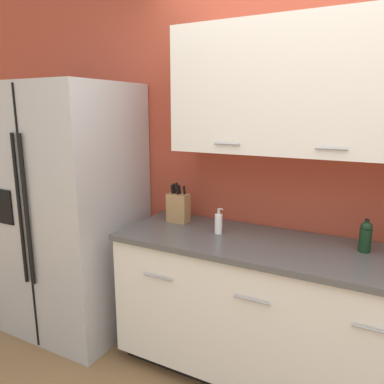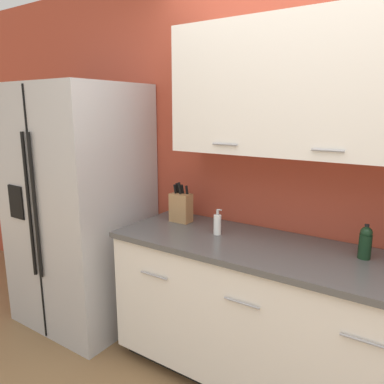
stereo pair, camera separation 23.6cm
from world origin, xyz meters
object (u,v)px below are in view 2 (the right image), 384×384
soap_dispenser (217,224)px  oil_bottle (365,242)px  knife_block (181,207)px  refrigerator (80,207)px

soap_dispenser → oil_bottle: size_ratio=0.88×
knife_block → soap_dispenser: (0.34, -0.09, -0.04)m
refrigerator → oil_bottle: bearing=5.2°
knife_block → soap_dispenser: 0.36m
refrigerator → soap_dispenser: (1.17, 0.09, 0.05)m
oil_bottle → soap_dispenser: bearing=-173.6°
soap_dispenser → knife_block: bearing=164.9°
knife_block → refrigerator: bearing=-167.6°
refrigerator → knife_block: size_ratio=6.56×
refrigerator → knife_block: bearing=12.4°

